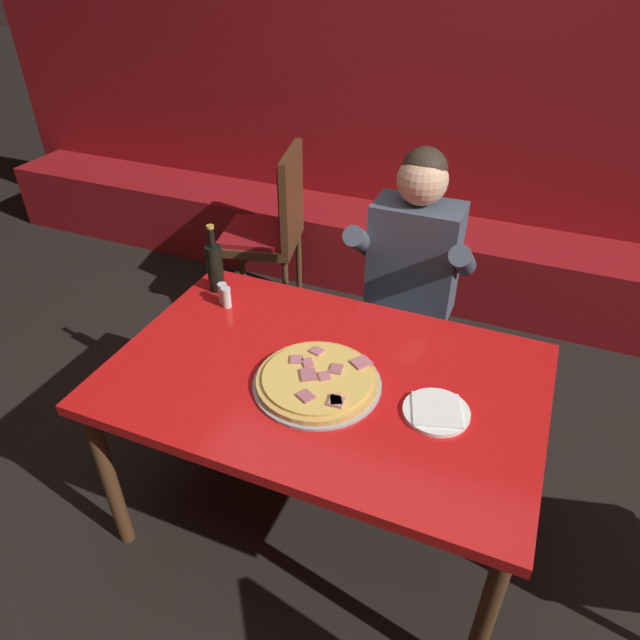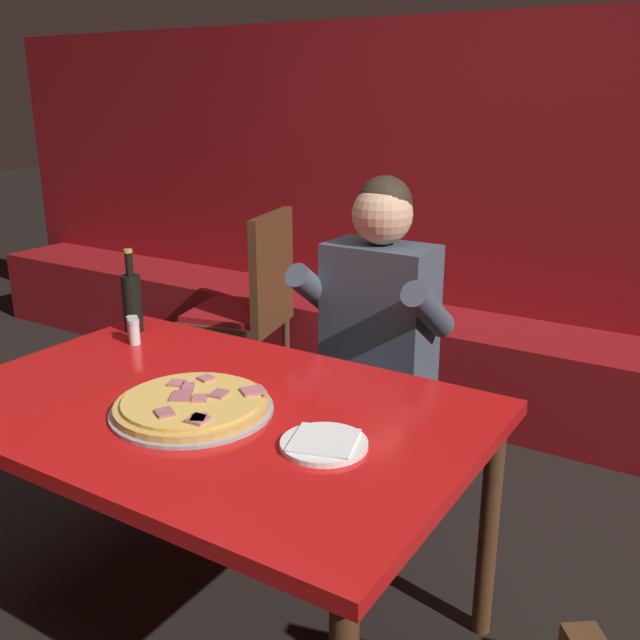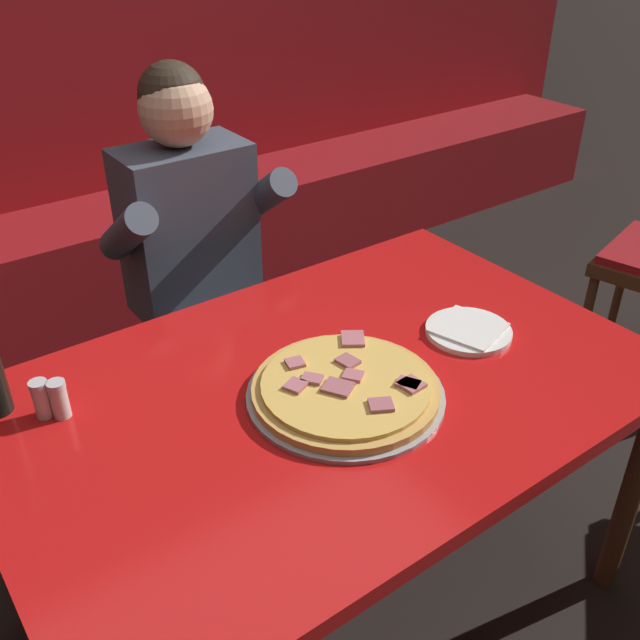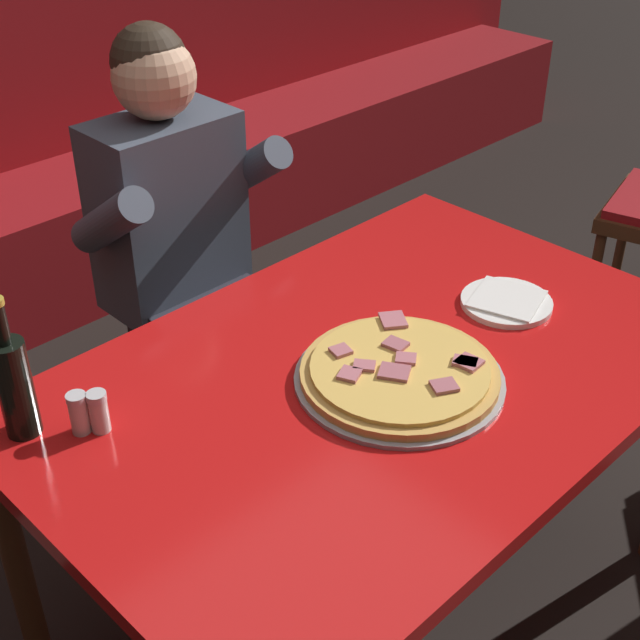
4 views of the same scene
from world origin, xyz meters
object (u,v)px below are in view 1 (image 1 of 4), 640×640
object	(u,v)px
beer_bottle	(215,266)
diner_seated_blue_shirt	(407,283)
shaker_red_pepper_flakes	(223,294)
pizza	(317,380)
main_dining_table	(324,389)
dining_chair_far_right	(273,223)
plate_white_paper	(436,411)
shaker_black_pepper	(227,298)

from	to	relation	value
beer_bottle	diner_seated_blue_shirt	size ratio (longest dim) A/B	0.23
shaker_red_pepper_flakes	diner_seated_blue_shirt	size ratio (longest dim) A/B	0.07
shaker_red_pepper_flakes	beer_bottle	bearing A→B (deg)	134.72
pizza	diner_seated_blue_shirt	xyz separation A→B (m)	(0.09, 0.81, -0.06)
beer_bottle	main_dining_table	bearing A→B (deg)	-28.19
main_dining_table	pizza	distance (m)	0.11
pizza	shaker_red_pepper_flakes	xyz separation A→B (m)	(-0.54, 0.32, 0.02)
pizza	diner_seated_blue_shirt	bearing A→B (deg)	83.66
pizza	dining_chair_far_right	size ratio (longest dim) A/B	0.42
plate_white_paper	beer_bottle	size ratio (longest dim) A/B	0.72
plate_white_paper	dining_chair_far_right	xyz separation A→B (m)	(-1.25, 1.34, -0.17)
plate_white_paper	dining_chair_far_right	world-z (taller)	dining_chair_far_right
beer_bottle	diner_seated_blue_shirt	distance (m)	0.83
dining_chair_far_right	pizza	bearing A→B (deg)	-57.98
main_dining_table	dining_chair_far_right	distance (m)	1.56
main_dining_table	beer_bottle	world-z (taller)	beer_bottle
main_dining_table	shaker_black_pepper	bearing A→B (deg)	155.61
main_dining_table	beer_bottle	xyz separation A→B (m)	(-0.62, 0.33, 0.18)
pizza	shaker_red_pepper_flakes	distance (m)	0.63
shaker_black_pepper	dining_chair_far_right	world-z (taller)	dining_chair_far_right
plate_white_paper	beer_bottle	bearing A→B (deg)	159.75
plate_white_paper	shaker_red_pepper_flakes	distance (m)	0.98
plate_white_paper	diner_seated_blue_shirt	world-z (taller)	diner_seated_blue_shirt
diner_seated_blue_shirt	dining_chair_far_right	xyz separation A→B (m)	(-0.94, 0.55, -0.13)
shaker_black_pepper	dining_chair_far_right	size ratio (longest dim) A/B	0.09
diner_seated_blue_shirt	shaker_red_pepper_flakes	bearing A→B (deg)	-141.96
pizza	diner_seated_blue_shirt	distance (m)	0.82
shaker_red_pepper_flakes	shaker_black_pepper	distance (m)	0.04
beer_bottle	dining_chair_far_right	size ratio (longest dim) A/B	0.29
beer_bottle	shaker_red_pepper_flakes	size ratio (longest dim) A/B	3.40
pizza	dining_chair_far_right	xyz separation A→B (m)	(-0.85, 1.36, -0.18)
beer_bottle	diner_seated_blue_shirt	world-z (taller)	diner_seated_blue_shirt
shaker_red_pepper_flakes	diner_seated_blue_shirt	distance (m)	0.80
plate_white_paper	shaker_black_pepper	bearing A→B (deg)	163.13
beer_bottle	shaker_black_pepper	distance (m)	0.16
main_dining_table	beer_bottle	bearing A→B (deg)	151.81
beer_bottle	pizza	bearing A→B (deg)	-32.48
pizza	dining_chair_far_right	bearing A→B (deg)	122.02
diner_seated_blue_shirt	main_dining_table	bearing A→B (deg)	-96.73
shaker_red_pepper_flakes	shaker_black_pepper	xyz separation A→B (m)	(0.03, -0.02, 0.00)
beer_bottle	dining_chair_far_right	xyz separation A→B (m)	(-0.23, 0.97, -0.27)
pizza	main_dining_table	bearing A→B (deg)	88.51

